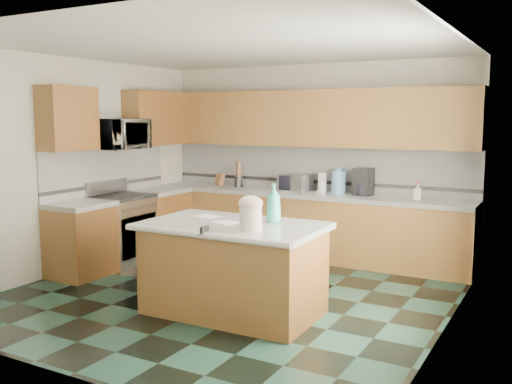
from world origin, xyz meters
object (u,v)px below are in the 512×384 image
Objects in this scene: toaster_oven at (295,182)px; treat_jar at (251,219)px; island_top at (233,226)px; knife_block at (220,180)px; soap_bottle_island at (274,203)px; coffee_maker at (363,182)px; island_base at (233,271)px.

treat_jar is at bearing -62.72° from toaster_oven.
island_top is 3.10m from knife_block.
treat_jar is at bearing -35.50° from island_top.
soap_bottle_island reaches higher than coffee_maker.
island_base is at bearing -96.95° from coffee_maker.
toaster_oven is (-0.52, 2.53, 0.15)m from island_top.
coffee_maker is (0.14, 2.79, 0.08)m from treat_jar.
treat_jar is 2.79m from coffee_maker.
toaster_oven is 0.99m from coffee_maker.
soap_bottle_island is at bearing 88.55° from treat_jar.
coffee_maker is (0.99, 0.03, 0.06)m from toaster_oven.
coffee_maker reaches higher than toaster_oven.
knife_block is 0.45× the size of toaster_oven.
island_base is at bearing -166.22° from soap_bottle_island.
knife_block is at bearing 109.84° from soap_bottle_island.
toaster_oven is at bearing 100.41° from island_base.
island_base is at bearing -68.22° from toaster_oven.
island_base is 4.52× the size of coffee_maker.
coffee_maker is at bearing 15.71° from knife_block.
toaster_oven is (-0.84, 2.76, 0.01)m from treat_jar.
island_base is at bearing 143.78° from treat_jar.
island_top is 0.46m from soap_bottle_island.
island_top is 0.42m from treat_jar.
coffee_maker is (0.47, 2.56, 0.67)m from island_base.
coffee_maker reaches higher than treat_jar.
coffee_maker is at bearing 78.52° from island_top.
treat_jar is 0.56× the size of soap_bottle_island.
soap_bottle_island is at bearing -59.58° from toaster_oven.
soap_bottle_island reaches higher than treat_jar.
island_base is 2.69m from coffee_maker.
island_top reaches higher than island_base.
island_top is at bearing 143.78° from treat_jar.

